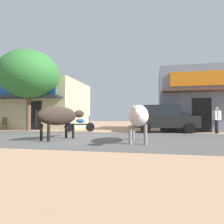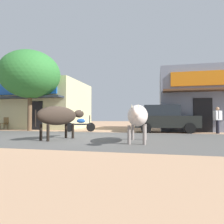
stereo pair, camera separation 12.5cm
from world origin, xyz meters
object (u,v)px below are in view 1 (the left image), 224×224
cow_near_brown (59,116)px  cafe_chair_by_doorway (3,123)px  parked_motorcycle (80,124)px  parked_hatchback_car (164,118)px  roadside_tree (29,74)px  cow_far_dark (139,116)px  pedestrian_by_shop (217,118)px

cow_near_brown → cafe_chair_by_doorway: bearing=142.9°
parked_motorcycle → cafe_chair_by_doorway: 6.63m
parked_hatchback_car → cow_near_brown: 6.71m
roadside_tree → parked_motorcycle: bearing=-1.7°
cow_near_brown → parked_motorcycle: bearing=100.2°
cow_near_brown → cafe_chair_by_doorway: cow_near_brown is taller
cafe_chair_by_doorway → parked_hatchback_car: bearing=-2.3°
roadside_tree → cafe_chair_by_doorway: size_ratio=5.97×
parked_motorcycle → cow_far_dark: size_ratio=0.64×
roadside_tree → cow_far_dark: size_ratio=1.92×
roadside_tree → cow_near_brown: size_ratio=2.19×
parked_motorcycle → cow_near_brown: (0.81, -4.49, 0.50)m
pedestrian_by_shop → cafe_chair_by_doorway: pedestrian_by_shop is taller
parked_motorcycle → cow_near_brown: bearing=-79.8°
roadside_tree → parked_motorcycle: 5.06m
pedestrian_by_shop → parked_hatchback_car: bearing=173.7°
cow_near_brown → cow_far_dark: cow_near_brown is taller
parked_hatchback_car → cow_near_brown: parked_hatchback_car is taller
parked_hatchback_car → parked_motorcycle: 5.23m
pedestrian_by_shop → cafe_chair_by_doorway: size_ratio=1.62×
parked_hatchback_car → pedestrian_by_shop: size_ratio=2.60×
roadside_tree → cafe_chair_by_doorway: bearing=161.1°
parked_hatchback_car → roadside_tree: bearing=-176.9°
parked_hatchback_car → cafe_chair_by_doorway: 11.74m
parked_motorcycle → roadside_tree: bearing=178.3°
roadside_tree → cow_near_brown: bearing=-45.2°
roadside_tree → pedestrian_by_shop: bearing=0.8°
parked_hatchback_car → cow_near_brown: bearing=-130.7°
parked_hatchback_car → cafe_chair_by_doorway: size_ratio=4.21×
roadside_tree → parked_hatchback_car: 9.45m
roadside_tree → cow_far_dark: (7.83, -4.83, -2.89)m
roadside_tree → parked_motorcycle: (3.76, -0.11, -3.39)m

